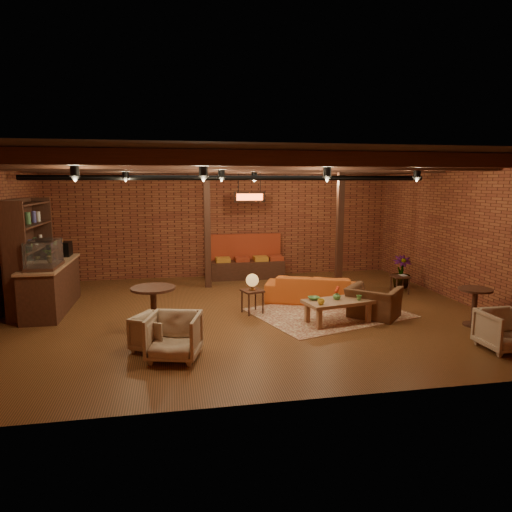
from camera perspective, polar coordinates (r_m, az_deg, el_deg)
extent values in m
plane|color=#3C260F|center=(9.77, -1.20, -7.13)|extent=(10.00, 10.00, 0.00)
cube|color=black|center=(9.38, -1.27, 11.97)|extent=(10.00, 8.00, 0.02)
cube|color=maroon|center=(13.38, -4.00, 4.26)|extent=(10.00, 0.02, 3.20)
cube|color=maroon|center=(5.58, 5.41, -2.69)|extent=(10.00, 0.02, 3.20)
cube|color=maroon|center=(11.37, 24.52, 2.58)|extent=(0.02, 8.00, 3.20)
cylinder|color=black|center=(10.95, -2.63, 9.73)|extent=(9.60, 0.12, 0.12)
cube|color=black|center=(11.94, -6.10, 3.64)|extent=(0.16, 0.16, 3.20)
cube|color=black|center=(12.10, 10.43, 3.61)|extent=(0.16, 0.16, 3.20)
imported|color=#337F33|center=(10.85, -23.66, 0.34)|extent=(0.35, 0.39, 0.30)
cube|color=#FF5019|center=(12.53, -0.82, 7.39)|extent=(0.86, 0.06, 0.30)
cube|color=maroon|center=(9.89, 9.07, -7.01)|extent=(3.57, 3.11, 0.01)
imported|color=#C5521B|center=(10.65, 7.19, -4.06)|extent=(2.33, 1.57, 0.63)
cube|color=brown|center=(9.15, 10.23, -5.64)|extent=(1.44, 0.92, 0.06)
cube|color=brown|center=(8.74, 7.91, -7.85)|extent=(0.09, 0.09, 0.39)
cube|color=brown|center=(9.32, 13.87, -6.94)|extent=(0.09, 0.09, 0.39)
cube|color=brown|center=(9.13, 6.43, -7.07)|extent=(0.09, 0.09, 0.39)
cube|color=brown|center=(9.69, 12.23, -6.26)|extent=(0.09, 0.09, 0.39)
imported|color=yellow|center=(8.75, 8.13, -5.70)|extent=(0.16, 0.16, 0.10)
imported|color=#47833B|center=(9.20, 12.75, -5.11)|extent=(0.13, 0.13, 0.10)
imported|color=yellow|center=(9.50, 11.46, -4.60)|extent=(0.16, 0.16, 0.10)
imported|color=#47833B|center=(9.09, 7.24, -5.26)|extent=(0.27, 0.27, 0.06)
imported|color=#47833B|center=(9.17, 10.07, -4.98)|extent=(0.15, 0.15, 0.13)
sphere|color=red|center=(9.13, 10.09, -4.16)|extent=(0.10, 0.10, 0.10)
cube|color=black|center=(9.64, -0.47, -4.38)|extent=(0.51, 0.51, 0.04)
cylinder|color=black|center=(9.70, -0.46, -5.82)|extent=(0.03, 0.03, 0.46)
cylinder|color=olive|center=(9.63, -0.47, -4.21)|extent=(0.14, 0.14, 0.02)
cylinder|color=olive|center=(9.62, -0.47, -3.82)|extent=(0.04, 0.04, 0.19)
sphere|color=#CB6C2F|center=(9.59, -0.47, -3.03)|extent=(0.27, 0.27, 0.27)
cylinder|color=black|center=(8.59, -12.75, -3.96)|extent=(0.81, 0.81, 0.05)
cylinder|color=black|center=(8.69, -12.66, -6.57)|extent=(0.11, 0.11, 0.79)
cylinder|color=black|center=(8.81, -12.57, -9.04)|extent=(0.49, 0.49, 0.05)
imported|color=beige|center=(7.77, -12.43, -9.10)|extent=(0.86, 0.87, 0.67)
imported|color=beige|center=(7.34, -10.22, -9.61)|extent=(0.93, 0.90, 0.79)
imported|color=brown|center=(9.64, 14.49, -4.99)|extent=(1.16, 1.14, 0.86)
cube|color=black|center=(11.93, 17.58, -2.46)|extent=(0.41, 0.41, 0.04)
cylinder|color=black|center=(11.97, 17.53, -3.50)|extent=(0.04, 0.04, 0.41)
imported|color=black|center=(11.92, 17.59, -2.33)|extent=(0.15, 0.20, 0.02)
cylinder|color=black|center=(9.72, 25.76, -3.80)|extent=(0.63, 0.63, 0.04)
cylinder|color=black|center=(9.80, 25.61, -5.81)|extent=(0.10, 0.10, 0.69)
cylinder|color=black|center=(9.89, 25.47, -7.73)|extent=(0.38, 0.38, 0.04)
imported|color=beige|center=(8.62, 28.68, -7.98)|extent=(0.71, 0.67, 0.73)
imported|color=#4C7F4C|center=(12.46, 17.91, 1.92)|extent=(1.67, 1.67, 2.53)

